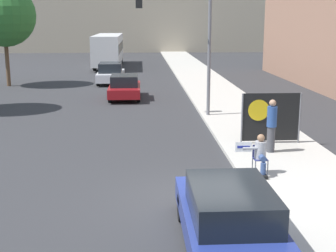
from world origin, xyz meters
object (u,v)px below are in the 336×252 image
(protest_banner, at_px, (270,117))
(car_on_road_nearest, at_px, (125,87))
(parked_car_curbside, at_px, (229,217))
(street_tree_midblock, at_px, (4,15))
(seated_protester, at_px, (260,153))
(traffic_light_pole, at_px, (184,27))
(city_bus_on_road, at_px, (108,48))
(jogger_on_sidewalk, at_px, (272,125))
(car_on_road_midblock, at_px, (111,73))

(protest_banner, relative_size, car_on_road_nearest, 0.52)
(parked_car_curbside, distance_m, street_tree_midblock, 27.69)
(seated_protester, relative_size, parked_car_curbside, 0.26)
(protest_banner, bearing_deg, seated_protester, -109.72)
(traffic_light_pole, relative_size, city_bus_on_road, 0.54)
(seated_protester, xyz_separation_m, city_bus_on_road, (-6.65, 34.22, 1.05))
(seated_protester, height_order, street_tree_midblock, street_tree_midblock)
(street_tree_midblock, bearing_deg, city_bus_on_road, 65.31)
(traffic_light_pole, height_order, car_on_road_nearest, traffic_light_pole)
(seated_protester, xyz_separation_m, protest_banner, (1.26, 3.51, 0.35))
(seated_protester, bearing_deg, protest_banner, 81.89)
(parked_car_curbside, bearing_deg, city_bus_on_road, 97.26)
(traffic_light_pole, distance_m, parked_car_curbside, 13.79)
(parked_car_curbside, distance_m, car_on_road_nearest, 19.21)
(parked_car_curbside, xyz_separation_m, car_on_road_nearest, (-2.71, 19.02, 0.01))
(traffic_light_pole, relative_size, street_tree_midblock, 0.86)
(jogger_on_sidewalk, bearing_deg, street_tree_midblock, -18.35)
(traffic_light_pole, height_order, car_on_road_midblock, traffic_light_pole)
(traffic_light_pole, height_order, street_tree_midblock, street_tree_midblock)
(parked_car_curbside, distance_m, car_on_road_midblock, 26.25)
(car_on_road_midblock, distance_m, city_bus_on_road, 12.66)
(seated_protester, bearing_deg, parked_car_curbside, -100.31)
(jogger_on_sidewalk, height_order, city_bus_on_road, city_bus_on_road)
(seated_protester, relative_size, city_bus_on_road, 0.11)
(jogger_on_sidewalk, distance_m, traffic_light_pole, 7.76)
(seated_protester, xyz_separation_m, jogger_on_sidewalk, (0.98, 2.37, 0.30))
(protest_banner, xyz_separation_m, car_on_road_nearest, (-5.71, 11.18, -0.41))
(car_on_road_nearest, bearing_deg, street_tree_midblock, 144.63)
(car_on_road_midblock, bearing_deg, street_tree_midblock, -172.40)
(jogger_on_sidewalk, relative_size, parked_car_curbside, 0.40)
(parked_car_curbside, height_order, car_on_road_midblock, car_on_road_midblock)
(seated_protester, distance_m, parked_car_curbside, 4.66)
(city_bus_on_road, relative_size, street_tree_midblock, 1.61)
(car_on_road_midblock, bearing_deg, seated_protester, -75.26)
(protest_banner, relative_size, street_tree_midblock, 0.31)
(protest_banner, relative_size, parked_car_curbside, 0.48)
(seated_protester, distance_m, street_tree_midblock, 24.71)
(seated_protester, bearing_deg, traffic_light_pole, 110.76)
(protest_banner, xyz_separation_m, traffic_light_pole, (-2.71, 5.48, 3.16))
(car_on_road_nearest, bearing_deg, jogger_on_sidewalk, -66.23)
(city_bus_on_road, bearing_deg, car_on_road_midblock, -85.66)
(car_on_road_midblock, xyz_separation_m, street_tree_midblock, (-7.18, -0.96, 4.16))
(seated_protester, distance_m, protest_banner, 3.75)
(car_on_road_nearest, xyz_separation_m, city_bus_on_road, (-2.20, 19.52, 1.11))
(traffic_light_pole, bearing_deg, seated_protester, -80.85)
(street_tree_midblock, bearing_deg, traffic_light_pole, -45.63)
(protest_banner, height_order, car_on_road_midblock, protest_banner)
(car_on_road_nearest, height_order, city_bus_on_road, city_bus_on_road)
(parked_car_curbside, height_order, city_bus_on_road, city_bus_on_road)
(seated_protester, xyz_separation_m, street_tree_midblock, (-12.87, 20.68, 4.14))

